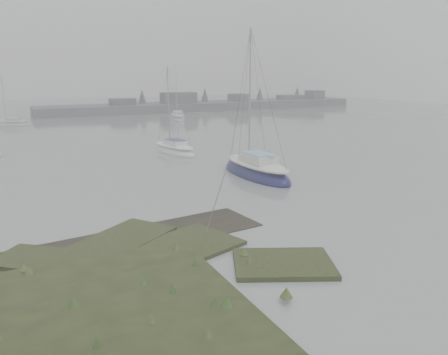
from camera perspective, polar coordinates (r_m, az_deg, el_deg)
ground at (r=43.75m, az=-15.97°, el=4.17°), size 160.00×160.00×0.00m
far_shoreline at (r=82.32m, az=-1.65°, el=9.47°), size 60.00×8.00×4.15m
sailboat_main at (r=29.28m, az=4.22°, el=0.82°), size 2.55×7.36×10.33m
sailboat_white at (r=37.71m, az=-6.50°, el=3.54°), size 2.99×5.83×7.86m
sailboat_far_b at (r=64.29m, az=-6.07°, el=7.72°), size 3.48×6.40×8.60m
sailboat_far_c at (r=62.97m, az=-25.95°, el=6.27°), size 5.23×3.33×7.02m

